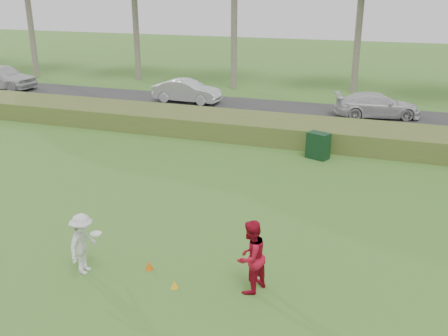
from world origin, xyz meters
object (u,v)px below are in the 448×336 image
at_px(cone_orange, 149,265).
at_px(car_mid, 187,91).
at_px(car_right, 377,105).
at_px(car_left, 2,76).
at_px(player_white, 83,244).
at_px(player_red, 251,257).
at_px(utility_cabinet, 318,146).
at_px(cone_yellow, 175,284).

distance_m(cone_orange, car_mid, 19.12).
distance_m(car_mid, car_right, 11.10).
bearing_deg(cone_orange, car_left, 139.20).
relative_size(player_white, car_left, 0.31).
height_order(cone_orange, car_left, car_left).
bearing_deg(car_left, player_red, -124.45).
xyz_separation_m(car_mid, car_right, (11.10, -0.04, -0.03)).
distance_m(utility_cabinet, car_right, 8.02).
xyz_separation_m(player_white, car_mid, (-5.29, 18.52, -0.04)).
xyz_separation_m(player_white, player_red, (4.07, 0.59, 0.10)).
relative_size(player_white, utility_cabinet, 1.43).
distance_m(cone_yellow, car_mid, 19.98).
bearing_deg(car_right, player_white, 147.60).
bearing_deg(player_red, car_mid, -131.26).
height_order(car_left, car_right, car_left).
distance_m(cone_yellow, car_left, 28.08).
relative_size(cone_yellow, car_right, 0.05).
relative_size(player_white, cone_orange, 6.87).
distance_m(cone_yellow, utility_cabinet, 10.72).
bearing_deg(player_red, car_right, -164.38).
xyz_separation_m(cone_orange, utility_cabinet, (2.53, 10.05, 0.43)).
bearing_deg(cone_yellow, utility_cabinet, 81.53).
bearing_deg(car_mid, utility_cabinet, -129.34).
distance_m(utility_cabinet, car_left, 24.18).
bearing_deg(car_left, car_mid, -85.92).
bearing_deg(car_mid, car_right, -89.25).
bearing_deg(player_white, utility_cabinet, -23.70).
xyz_separation_m(utility_cabinet, car_right, (1.85, 7.80, 0.16)).
xyz_separation_m(car_left, car_mid, (13.72, 0.26, -0.16)).
bearing_deg(car_left, cone_orange, -127.80).
relative_size(player_red, cone_orange, 7.79).
relative_size(player_white, cone_yellow, 7.71).
xyz_separation_m(cone_yellow, car_mid, (-7.67, 18.44, 0.64)).
distance_m(player_red, car_left, 29.06).
height_order(cone_yellow, car_right, car_right).
distance_m(player_red, utility_cabinet, 10.09).
distance_m(cone_orange, cone_yellow, 1.09).
bearing_deg(cone_orange, car_mid, 110.57).
bearing_deg(utility_cabinet, cone_orange, -82.63).
xyz_separation_m(player_red, car_right, (1.74, 17.89, -0.18)).
distance_m(cone_orange, utility_cabinet, 10.37).
bearing_deg(player_white, car_right, -20.83).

